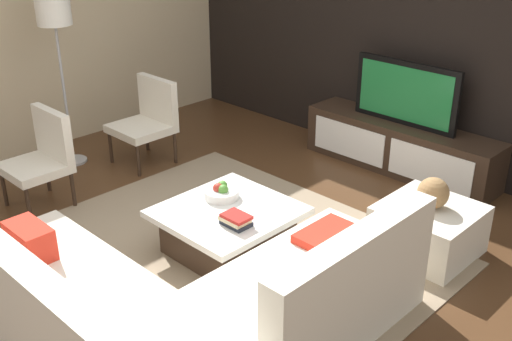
# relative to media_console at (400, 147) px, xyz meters

# --- Properties ---
(ground_plane) EXTENTS (14.00, 14.00, 0.00)m
(ground_plane) POSITION_rel_media_console_xyz_m (0.00, -2.40, -0.25)
(ground_plane) COLOR #4C301C
(feature_wall_back) EXTENTS (6.40, 0.12, 2.80)m
(feature_wall_back) POSITION_rel_media_console_xyz_m (0.00, 0.30, 1.15)
(feature_wall_back) COLOR black
(feature_wall_back) RESTS_ON ground
(side_wall_left) EXTENTS (0.12, 5.20, 2.80)m
(side_wall_left) POSITION_rel_media_console_xyz_m (-3.20, -2.20, 1.15)
(side_wall_left) COLOR #C6B28E
(side_wall_left) RESTS_ON ground
(area_rug) EXTENTS (3.14, 2.75, 0.01)m
(area_rug) POSITION_rel_media_console_xyz_m (-0.10, -2.40, -0.24)
(area_rug) COLOR gray
(area_rug) RESTS_ON ground
(media_console) EXTENTS (2.04, 0.48, 0.50)m
(media_console) POSITION_rel_media_console_xyz_m (0.00, 0.00, 0.00)
(media_console) COLOR #332319
(media_console) RESTS_ON ground
(television) EXTENTS (1.12, 0.06, 0.63)m
(television) POSITION_rel_media_console_xyz_m (0.00, 0.00, 0.56)
(television) COLOR black
(television) RESTS_ON media_console
(sectional_couch) EXTENTS (2.30, 2.32, 0.82)m
(sectional_couch) POSITION_rel_media_console_xyz_m (0.50, -3.27, 0.04)
(sectional_couch) COLOR silver
(sectional_couch) RESTS_ON ground
(coffee_table) EXTENTS (0.93, 0.98, 0.38)m
(coffee_table) POSITION_rel_media_console_xyz_m (-0.10, -2.30, -0.05)
(coffee_table) COLOR #332319
(coffee_table) RESTS_ON ground
(accent_chair_near) EXTENTS (0.54, 0.50, 0.87)m
(accent_chair_near) POSITION_rel_media_console_xyz_m (-1.89, -2.87, 0.24)
(accent_chair_near) COLOR #332319
(accent_chair_near) RESTS_ON ground
(floor_lamp) EXTENTS (0.33, 0.33, 1.76)m
(floor_lamp) POSITION_rel_media_console_xyz_m (-2.56, -2.23, 1.25)
(floor_lamp) COLOR #A5A5AA
(floor_lamp) RESTS_ON ground
(ottoman) EXTENTS (0.70, 0.70, 0.40)m
(ottoman) POSITION_rel_media_console_xyz_m (1.02, -1.20, -0.05)
(ottoman) COLOR silver
(ottoman) RESTS_ON ground
(fruit_bowl) EXTENTS (0.28, 0.28, 0.13)m
(fruit_bowl) POSITION_rel_media_console_xyz_m (-0.28, -2.20, 0.18)
(fruit_bowl) COLOR silver
(fruit_bowl) RESTS_ON coffee_table
(accent_chair_far) EXTENTS (0.57, 0.55, 0.87)m
(accent_chair_far) POSITION_rel_media_console_xyz_m (-2.02, -1.62, 0.24)
(accent_chair_far) COLOR #332319
(accent_chair_far) RESTS_ON ground
(decorative_ball) EXTENTS (0.24, 0.24, 0.24)m
(decorative_ball) POSITION_rel_media_console_xyz_m (1.02, -1.20, 0.27)
(decorative_ball) COLOR #997247
(decorative_ball) RESTS_ON ottoman
(book_stack) EXTENTS (0.23, 0.16, 0.09)m
(book_stack) POSITION_rel_media_console_xyz_m (0.12, -2.42, 0.17)
(book_stack) COLOR #1E232D
(book_stack) RESTS_ON coffee_table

